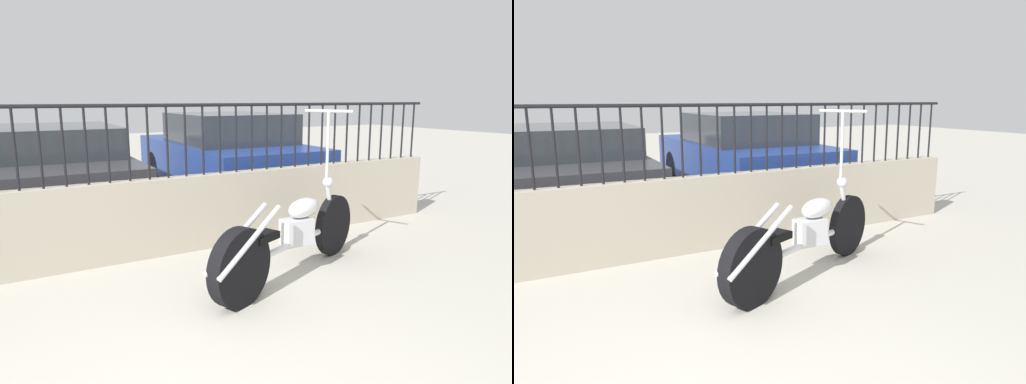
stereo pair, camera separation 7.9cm
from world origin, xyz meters
The scene contains 5 objects.
low_wall centered at (0.00, 2.86, 0.41)m, with size 9.06×0.18×0.81m.
fence_railing centered at (0.00, 2.86, 1.32)m, with size 9.06×0.04×0.76m.
motorcycle_white centered at (1.55, 1.63, 0.39)m, with size 2.07×1.00×1.52m.
car_dark_grey centered at (0.08, 5.48, 0.64)m, with size 1.86×4.32×1.24m.
car_blue centered at (2.75, 5.39, 0.69)m, with size 1.90×4.06×1.38m.
Camera 2 is at (-0.54, -1.68, 1.62)m, focal length 32.00 mm.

